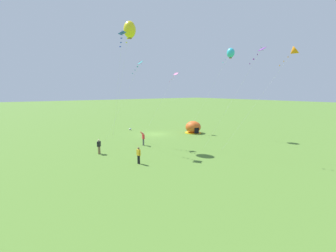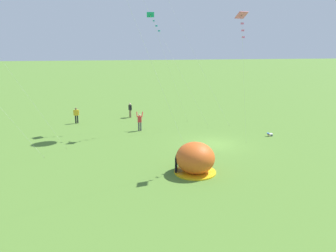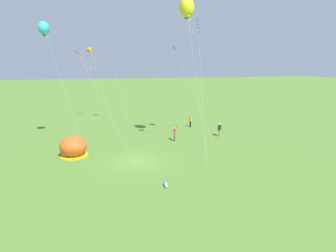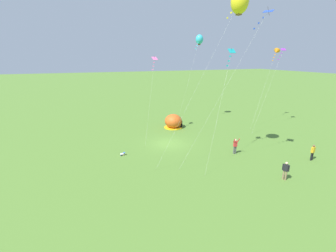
{
  "view_description": "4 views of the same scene",
  "coord_description": "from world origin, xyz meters",
  "px_view_note": "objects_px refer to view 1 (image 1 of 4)",
  "views": [
    {
      "loc": [
        20.17,
        31.79,
        7.28
      ],
      "look_at": [
        1.43,
        5.84,
        2.26
      ],
      "focal_mm": 24.0,
      "sensor_mm": 36.0,
      "label": 1
    },
    {
      "loc": [
        -25.98,
        8.25,
        8.43
      ],
      "look_at": [
        -1.39,
        4.19,
        2.14
      ],
      "focal_mm": 35.0,
      "sensor_mm": 36.0,
      "label": 2
    },
    {
      "loc": [
        -2.71,
        -24.06,
        9.27
      ],
      "look_at": [
        3.61,
        1.37,
        3.03
      ],
      "focal_mm": 28.0,
      "sensor_mm": 36.0,
      "label": 3
    },
    {
      "loc": [
        24.65,
        -9.32,
        10.36
      ],
      "look_at": [
        -0.13,
        0.03,
        2.25
      ],
      "focal_mm": 24.0,
      "sensor_mm": 36.0,
      "label": 4
    }
  ],
  "objects_px": {
    "person_flying_kite": "(143,138)",
    "kite_yellow": "(130,30)",
    "kite_cyan": "(231,53)",
    "person_watching_sky": "(139,155)",
    "toddler_crawling": "(130,129)",
    "kite_pink": "(174,77)",
    "kite_teal": "(138,67)",
    "kite_purple": "(257,56)",
    "kite_orange": "(293,52)",
    "kite_blue": "(122,39)",
    "popup_tent": "(193,127)",
    "person_strolling": "(99,146)"
  },
  "relations": [
    {
      "from": "person_flying_kite",
      "to": "kite_yellow",
      "type": "distance_m",
      "value": 14.16
    },
    {
      "from": "kite_yellow",
      "to": "person_flying_kite",
      "type": "bearing_deg",
      "value": 116.69
    },
    {
      "from": "kite_blue",
      "to": "kite_yellow",
      "type": "height_order",
      "value": "kite_yellow"
    },
    {
      "from": "toddler_crawling",
      "to": "kite_cyan",
      "type": "height_order",
      "value": "kite_cyan"
    },
    {
      "from": "toddler_crawling",
      "to": "popup_tent",
      "type": "bearing_deg",
      "value": 129.82
    },
    {
      "from": "person_strolling",
      "to": "kite_blue",
      "type": "distance_m",
      "value": 13.08
    },
    {
      "from": "person_flying_kite",
      "to": "kite_blue",
      "type": "distance_m",
      "value": 12.74
    },
    {
      "from": "person_strolling",
      "to": "kite_cyan",
      "type": "relative_size",
      "value": 0.12
    },
    {
      "from": "kite_cyan",
      "to": "kite_orange",
      "type": "xyz_separation_m",
      "value": [
        4.32,
        11.47,
        -1.81
      ]
    },
    {
      "from": "person_strolling",
      "to": "person_watching_sky",
      "type": "distance_m",
      "value": 6.24
    },
    {
      "from": "person_strolling",
      "to": "kite_yellow",
      "type": "height_order",
      "value": "kite_yellow"
    },
    {
      "from": "toddler_crawling",
      "to": "kite_cyan",
      "type": "bearing_deg",
      "value": 125.23
    },
    {
      "from": "popup_tent",
      "to": "toddler_crawling",
      "type": "bearing_deg",
      "value": -50.18
    },
    {
      "from": "toddler_crawling",
      "to": "person_flying_kite",
      "type": "relative_size",
      "value": 0.29
    },
    {
      "from": "kite_blue",
      "to": "kite_teal",
      "type": "height_order",
      "value": "kite_blue"
    },
    {
      "from": "kite_orange",
      "to": "kite_yellow",
      "type": "distance_m",
      "value": 19.29
    },
    {
      "from": "kite_yellow",
      "to": "person_watching_sky",
      "type": "bearing_deg",
      "value": 67.09
    },
    {
      "from": "popup_tent",
      "to": "kite_blue",
      "type": "relative_size",
      "value": 0.19
    },
    {
      "from": "kite_cyan",
      "to": "kite_yellow",
      "type": "height_order",
      "value": "kite_yellow"
    },
    {
      "from": "toddler_crawling",
      "to": "kite_pink",
      "type": "bearing_deg",
      "value": 136.4
    },
    {
      "from": "toddler_crawling",
      "to": "person_flying_kite",
      "type": "xyz_separation_m",
      "value": [
        3.95,
        11.86,
        0.82
      ]
    },
    {
      "from": "person_watching_sky",
      "to": "kite_cyan",
      "type": "height_order",
      "value": "kite_cyan"
    },
    {
      "from": "kite_pink",
      "to": "kite_teal",
      "type": "xyz_separation_m",
      "value": [
        9.74,
        4.75,
        0.67
      ]
    },
    {
      "from": "person_watching_sky",
      "to": "kite_yellow",
      "type": "xyz_separation_m",
      "value": [
        -3.44,
        -8.13,
        14.08
      ]
    },
    {
      "from": "kite_purple",
      "to": "kite_orange",
      "type": "xyz_separation_m",
      "value": [
        -3.04,
        2.06,
        0.39
      ]
    },
    {
      "from": "kite_pink",
      "to": "kite_orange",
      "type": "relative_size",
      "value": 0.89
    },
    {
      "from": "popup_tent",
      "to": "kite_blue",
      "type": "bearing_deg",
      "value": 9.74
    },
    {
      "from": "person_watching_sky",
      "to": "kite_yellow",
      "type": "bearing_deg",
      "value": -112.91
    },
    {
      "from": "person_flying_kite",
      "to": "kite_yellow",
      "type": "bearing_deg",
      "value": -63.31
    },
    {
      "from": "kite_yellow",
      "to": "toddler_crawling",
      "type": "bearing_deg",
      "value": -114.91
    },
    {
      "from": "kite_purple",
      "to": "kite_yellow",
      "type": "distance_m",
      "value": 16.11
    },
    {
      "from": "person_flying_kite",
      "to": "person_watching_sky",
      "type": "bearing_deg",
      "value": 56.95
    },
    {
      "from": "person_flying_kite",
      "to": "kite_purple",
      "type": "xyz_separation_m",
      "value": [
        -6.79,
        11.97,
        9.84
      ]
    },
    {
      "from": "person_strolling",
      "to": "kite_orange",
      "type": "height_order",
      "value": "kite_orange"
    },
    {
      "from": "person_watching_sky",
      "to": "kite_blue",
      "type": "relative_size",
      "value": 0.12
    },
    {
      "from": "kite_pink",
      "to": "person_watching_sky",
      "type": "bearing_deg",
      "value": 41.97
    },
    {
      "from": "person_watching_sky",
      "to": "kite_pink",
      "type": "bearing_deg",
      "value": -138.03
    },
    {
      "from": "kite_blue",
      "to": "popup_tent",
      "type": "bearing_deg",
      "value": -170.26
    },
    {
      "from": "kite_orange",
      "to": "kite_cyan",
      "type": "bearing_deg",
      "value": -110.64
    },
    {
      "from": "person_flying_kite",
      "to": "kite_pink",
      "type": "height_order",
      "value": "kite_pink"
    },
    {
      "from": "kite_purple",
      "to": "person_flying_kite",
      "type": "bearing_deg",
      "value": -60.44
    },
    {
      "from": "person_strolling",
      "to": "kite_purple",
      "type": "relative_size",
      "value": 0.15
    },
    {
      "from": "kite_pink",
      "to": "kite_yellow",
      "type": "bearing_deg",
      "value": 23.2
    },
    {
      "from": "person_flying_kite",
      "to": "kite_blue",
      "type": "bearing_deg",
      "value": -8.05
    },
    {
      "from": "person_flying_kite",
      "to": "kite_blue",
      "type": "relative_size",
      "value": 0.13
    },
    {
      "from": "person_flying_kite",
      "to": "kite_cyan",
      "type": "height_order",
      "value": "kite_cyan"
    },
    {
      "from": "kite_blue",
      "to": "kite_teal",
      "type": "distance_m",
      "value": 4.23
    },
    {
      "from": "toddler_crawling",
      "to": "person_watching_sky",
      "type": "distance_m",
      "value": 20.15
    },
    {
      "from": "person_watching_sky",
      "to": "kite_yellow",
      "type": "height_order",
      "value": "kite_yellow"
    },
    {
      "from": "person_flying_kite",
      "to": "kite_teal",
      "type": "height_order",
      "value": "kite_teal"
    }
  ]
}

